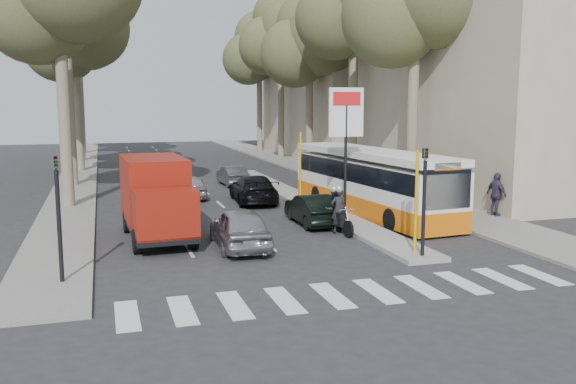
% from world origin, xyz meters
% --- Properties ---
extents(ground, '(120.00, 120.00, 0.00)m').
position_xyz_m(ground, '(0.00, 0.00, 0.00)').
color(ground, '#28282B').
rests_on(ground, ground).
extents(sidewalk_right, '(3.20, 70.00, 0.12)m').
position_xyz_m(sidewalk_right, '(8.60, 25.00, 0.06)').
color(sidewalk_right, gray).
rests_on(sidewalk_right, ground).
extents(median_left, '(2.40, 64.00, 0.12)m').
position_xyz_m(median_left, '(-8.00, 28.00, 0.06)').
color(median_left, gray).
rests_on(median_left, ground).
extents(traffic_island, '(1.50, 26.00, 0.16)m').
position_xyz_m(traffic_island, '(3.25, 11.00, 0.08)').
color(traffic_island, gray).
rests_on(traffic_island, ground).
extents(building_near, '(11.00, 18.00, 18.00)m').
position_xyz_m(building_near, '(15.50, 12.00, 9.00)').
color(building_near, '#BEAD97').
rests_on(building_near, ground).
extents(building_far, '(11.00, 20.00, 16.00)m').
position_xyz_m(building_far, '(15.50, 34.00, 8.00)').
color(building_far, '#B7A88E').
rests_on(building_far, ground).
extents(billboard, '(1.50, 12.10, 5.60)m').
position_xyz_m(billboard, '(3.25, 5.00, 3.70)').
color(billboard, yellow).
rests_on(billboard, ground).
extents(traffic_light_island, '(0.16, 0.41, 3.60)m').
position_xyz_m(traffic_light_island, '(3.25, -1.50, 2.49)').
color(traffic_light_island, black).
rests_on(traffic_light_island, ground).
extents(traffic_light_left, '(0.16, 0.41, 3.60)m').
position_xyz_m(traffic_light_left, '(-7.60, -1.00, 2.49)').
color(traffic_light_left, black).
rests_on(traffic_light_left, ground).
extents(tree_l_c, '(7.40, 7.20, 13.71)m').
position_xyz_m(tree_l_c, '(-7.77, 28.11, 10.04)').
color(tree_l_c, '#6B604C').
rests_on(tree_l_c, ground).
extents(tree_l_d, '(7.40, 7.20, 15.66)m').
position_xyz_m(tree_l_d, '(-7.87, 36.11, 11.76)').
color(tree_l_d, '#6B604C').
rests_on(tree_l_d, ground).
extents(tree_l_e, '(7.40, 7.20, 14.49)m').
position_xyz_m(tree_l_e, '(-7.97, 44.11, 10.73)').
color(tree_l_e, '#6B604C').
rests_on(tree_l_e, ground).
extents(tree_r_c, '(7.40, 7.20, 13.32)m').
position_xyz_m(tree_r_c, '(9.03, 26.11, 9.69)').
color(tree_r_c, '#6B604C').
rests_on(tree_r_c, ground).
extents(tree_r_d, '(7.40, 7.20, 14.88)m').
position_xyz_m(tree_r_d, '(9.13, 34.11, 11.07)').
color(tree_r_d, '#6B604C').
rests_on(tree_r_d, ground).
extents(tree_r_e, '(7.40, 7.20, 14.10)m').
position_xyz_m(tree_r_e, '(9.23, 42.11, 10.38)').
color(tree_r_e, '#6B604C').
rests_on(tree_r_e, ground).
extents(silver_hatchback, '(1.82, 4.23, 1.42)m').
position_xyz_m(silver_hatchback, '(-1.95, 1.87, 0.71)').
color(silver_hatchback, '#AAACB3').
rests_on(silver_hatchback, ground).
extents(dark_hatchback, '(1.38, 3.85, 1.26)m').
position_xyz_m(dark_hatchback, '(1.80, 5.00, 0.63)').
color(dark_hatchback, black).
rests_on(dark_hatchback, ground).
extents(queue_car_a, '(2.46, 4.53, 1.21)m').
position_xyz_m(queue_car_a, '(-3.50, 11.88, 0.60)').
color(queue_car_a, '#4D4F54').
rests_on(queue_car_a, ground).
extents(queue_car_b, '(2.26, 4.90, 1.39)m').
position_xyz_m(queue_car_b, '(0.80, 11.10, 0.69)').
color(queue_car_b, black).
rests_on(queue_car_b, ground).
extents(queue_car_c, '(1.52, 3.64, 1.23)m').
position_xyz_m(queue_car_c, '(-2.02, 13.44, 0.62)').
color(queue_car_c, '#ABADB3').
rests_on(queue_car_c, ground).
extents(queue_car_d, '(1.38, 3.65, 1.19)m').
position_xyz_m(queue_car_d, '(1.12, 17.71, 0.60)').
color(queue_car_d, '#4A4E52').
rests_on(queue_car_d, ground).
extents(queue_car_e, '(2.14, 4.50, 1.27)m').
position_xyz_m(queue_car_e, '(-4.00, 11.22, 0.63)').
color(queue_car_e, black).
rests_on(queue_car_e, ground).
extents(red_truck, '(2.38, 5.69, 2.99)m').
position_xyz_m(red_truck, '(-4.57, 4.15, 1.58)').
color(red_truck, black).
rests_on(red_truck, ground).
extents(city_bus, '(3.40, 11.25, 2.92)m').
position_xyz_m(city_bus, '(5.13, 6.51, 1.54)').
color(city_bus, orange).
rests_on(city_bus, ground).
extents(motorcycle, '(0.84, 2.20, 1.87)m').
position_xyz_m(motorcycle, '(2.16, 3.23, 0.85)').
color(motorcycle, black).
rests_on(motorcycle, ground).
extents(pedestrian_near, '(0.68, 1.16, 1.88)m').
position_xyz_m(pedestrian_near, '(9.85, 3.89, 1.06)').
color(pedestrian_near, '#3B334C').
rests_on(pedestrian_near, sidewalk_right).
extents(pedestrian_far, '(1.37, 0.86, 1.96)m').
position_xyz_m(pedestrian_far, '(7.93, 6.94, 1.10)').
color(pedestrian_far, brown).
rests_on(pedestrian_far, sidewalk_right).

